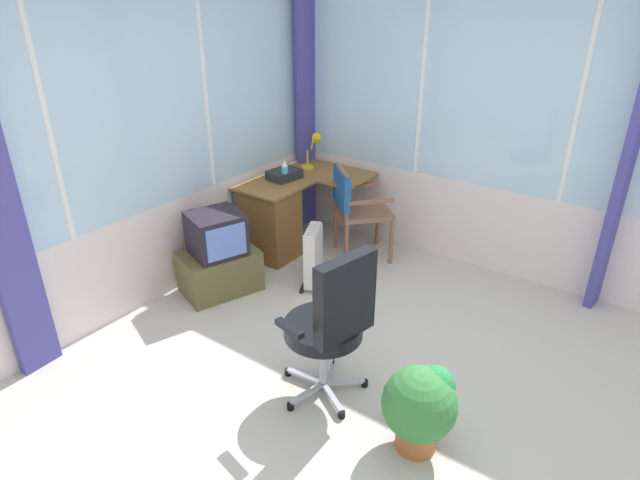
{
  "coord_description": "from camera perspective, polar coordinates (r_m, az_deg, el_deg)",
  "views": [
    {
      "loc": [
        -2.43,
        -1.41,
        2.44
      ],
      "look_at": [
        0.42,
        0.62,
        0.73
      ],
      "focal_mm": 29.62,
      "sensor_mm": 36.0,
      "label": 1
    }
  ],
  "objects": [
    {
      "name": "ground",
      "position": [
        3.74,
        4.1,
        -15.4
      ],
      "size": [
        5.14,
        4.97,
        0.06
      ],
      "primitive_type": "cube",
      "color": "beige"
    },
    {
      "name": "north_window_panel",
      "position": [
        4.35,
        -18.84,
        9.57
      ],
      "size": [
        4.14,
        0.07,
        2.63
      ],
      "color": "silver",
      "rests_on": "ground"
    },
    {
      "name": "east_window_panel",
      "position": [
        4.88,
        17.97,
        11.37
      ],
      "size": [
        0.07,
        3.97,
        2.63
      ],
      "color": "silver",
      "rests_on": "ground"
    },
    {
      "name": "curtain_corner",
      "position": [
        5.62,
        -1.44,
        13.92
      ],
      "size": [
        0.27,
        0.07,
        2.53
      ],
      "primitive_type": "cube",
      "rotation": [
        0.0,
        0.0,
        -0.01
      ],
      "color": "#474394",
      "rests_on": "ground"
    },
    {
      "name": "curtain_east_far",
      "position": [
        4.61,
        30.47,
        7.65
      ],
      "size": [
        0.28,
        0.1,
        2.53
      ],
      "primitive_type": "cube",
      "rotation": [
        0.0,
        0.0,
        -0.13
      ],
      "color": "#474394",
      "rests_on": "ground"
    },
    {
      "name": "desk",
      "position": [
        5.14,
        -4.95,
        2.43
      ],
      "size": [
        1.2,
        0.92,
        0.72
      ],
      "color": "olive",
      "rests_on": "ground"
    },
    {
      "name": "desk_lamp",
      "position": [
        5.47,
        -0.44,
        10.23
      ],
      "size": [
        0.24,
        0.21,
        0.36
      ],
      "color": "yellow",
      "rests_on": "desk"
    },
    {
      "name": "tv_remote",
      "position": [
        5.31,
        2.33,
        7.23
      ],
      "size": [
        0.08,
        0.16,
        0.02
      ],
      "primitive_type": "cube",
      "rotation": [
        0.0,
        0.0,
        -0.27
      ],
      "color": "black",
      "rests_on": "desk"
    },
    {
      "name": "spray_bottle",
      "position": [
        5.07,
        -3.82,
        7.37
      ],
      "size": [
        0.06,
        0.06,
        0.22
      ],
      "color": "#48A7D3",
      "rests_on": "desk"
    },
    {
      "name": "paper_tray",
      "position": [
        5.18,
        -3.87,
        7.09
      ],
      "size": [
        0.33,
        0.27,
        0.09
      ],
      "primitive_type": "cube",
      "rotation": [
        0.0,
        0.0,
        -0.13
      ],
      "color": "#23292A",
      "rests_on": "desk"
    },
    {
      "name": "wooden_armchair",
      "position": [
        5.01,
        3.46,
        4.23
      ],
      "size": [
        0.68,
        0.68,
        0.91
      ],
      "color": "brown",
      "rests_on": "ground"
    },
    {
      "name": "office_chair",
      "position": [
        3.24,
        1.36,
        -8.48
      ],
      "size": [
        0.62,
        0.58,
        1.06
      ],
      "color": "#B7B7BF",
      "rests_on": "ground"
    },
    {
      "name": "tv_on_stand",
      "position": [
        4.61,
        -10.9,
        -1.88
      ],
      "size": [
        0.75,
        0.64,
        0.73
      ],
      "color": "brown",
      "rests_on": "ground"
    },
    {
      "name": "space_heater",
      "position": [
        4.65,
        -0.7,
        -1.69
      ],
      "size": [
        0.41,
        0.3,
        0.55
      ],
      "color": "silver",
      "rests_on": "ground"
    },
    {
      "name": "potted_plant",
      "position": [
        3.15,
        10.87,
        -17.03
      ],
      "size": [
        0.43,
        0.43,
        0.54
      ],
      "color": "#A75C2F",
      "rests_on": "ground"
    }
  ]
}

